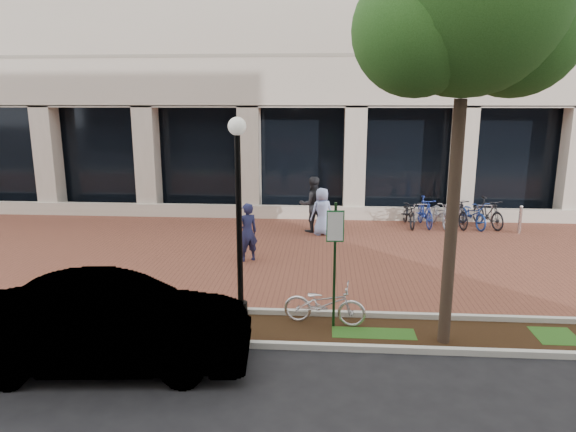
# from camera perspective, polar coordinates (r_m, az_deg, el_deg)

# --- Properties ---
(ground) EXTENTS (120.00, 120.00, 0.00)m
(ground) POSITION_cam_1_polar(r_m,az_deg,el_deg) (15.26, 0.62, -4.12)
(ground) COLOR black
(ground) RESTS_ON ground
(brick_plaza) EXTENTS (40.00, 9.00, 0.01)m
(brick_plaza) POSITION_cam_1_polar(r_m,az_deg,el_deg) (15.26, 0.62, -4.10)
(brick_plaza) COLOR brown
(brick_plaza) RESTS_ON ground
(planting_strip) EXTENTS (40.00, 1.50, 0.01)m
(planting_strip) POSITION_cam_1_polar(r_m,az_deg,el_deg) (10.36, -1.22, -12.54)
(planting_strip) COLOR black
(planting_strip) RESTS_ON ground
(curb_plaza_side) EXTENTS (40.00, 0.12, 0.12)m
(curb_plaza_side) POSITION_cam_1_polar(r_m,az_deg,el_deg) (11.02, -0.85, -10.62)
(curb_plaza_side) COLOR beige
(curb_plaza_side) RESTS_ON ground
(curb_street_side) EXTENTS (40.00, 0.12, 0.12)m
(curb_street_side) POSITION_cam_1_polar(r_m,az_deg,el_deg) (9.67, -1.65, -14.14)
(curb_street_side) COLOR beige
(curb_street_side) RESTS_ON ground
(parking_sign) EXTENTS (0.34, 0.07, 2.53)m
(parking_sign) POSITION_cam_1_polar(r_m,az_deg,el_deg) (9.98, 5.23, -3.76)
(parking_sign) COLOR #143718
(parking_sign) RESTS_ON ground
(lamppost) EXTENTS (0.36, 0.36, 4.12)m
(lamppost) POSITION_cam_1_polar(r_m,az_deg,el_deg) (10.34, -5.49, 0.96)
(lamppost) COLOR black
(lamppost) RESTS_ON ground
(street_tree) EXTENTS (3.93, 3.28, 7.74)m
(street_tree) POSITION_cam_1_polar(r_m,az_deg,el_deg) (9.49, 19.59, 20.85)
(street_tree) COLOR #473428
(street_tree) RESTS_ON ground
(locked_bicycle) EXTENTS (1.73, 0.81, 0.87)m
(locked_bicycle) POSITION_cam_1_polar(r_m,az_deg,el_deg) (10.49, 4.08, -9.69)
(locked_bicycle) COLOR silver
(locked_bicycle) RESTS_ON ground
(pedestrian_left) EXTENTS (0.73, 0.66, 1.67)m
(pedestrian_left) POSITION_cam_1_polar(r_m,az_deg,el_deg) (14.34, -4.55, -1.82)
(pedestrian_left) COLOR #1E224C
(pedestrian_left) RESTS_ON ground
(pedestrian_mid) EXTENTS (1.12, 0.99, 1.91)m
(pedestrian_mid) POSITION_cam_1_polar(r_m,az_deg,el_deg) (17.52, 2.75, 1.31)
(pedestrian_mid) COLOR #28282D
(pedestrian_mid) RESTS_ON ground
(pedestrian_right) EXTENTS (0.93, 0.81, 1.60)m
(pedestrian_right) POSITION_cam_1_polar(r_m,az_deg,el_deg) (17.14, 3.79, 0.50)
(pedestrian_right) COLOR #92A4D9
(pedestrian_right) RESTS_ON ground
(bollard) EXTENTS (0.12, 0.12, 0.99)m
(bollard) POSITION_cam_1_polar(r_m,az_deg,el_deg) (19.01, 24.39, -0.32)
(bollard) COLOR silver
(bollard) RESTS_ON ground
(bike_rack_cluster) EXTENTS (3.64, 1.94, 1.07)m
(bike_rack_cluster) POSITION_cam_1_polar(r_m,az_deg,el_deg) (19.10, 17.33, 0.33)
(bike_rack_cluster) COLOR black
(bike_rack_cluster) RESTS_ON ground
(sedan_near_curb) EXTENTS (4.76, 2.02, 1.53)m
(sedan_near_curb) POSITION_cam_1_polar(r_m,az_deg,el_deg) (9.27, -19.17, -11.33)
(sedan_near_curb) COLOR silver
(sedan_near_curb) RESTS_ON ground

